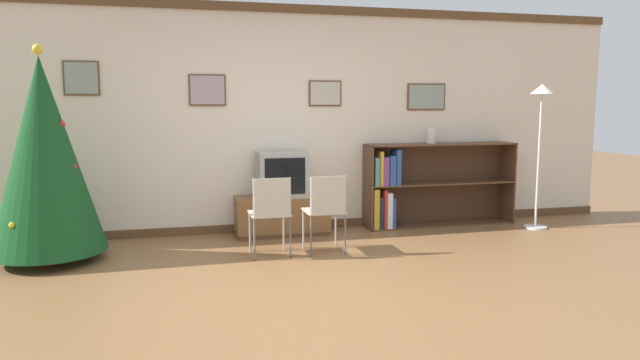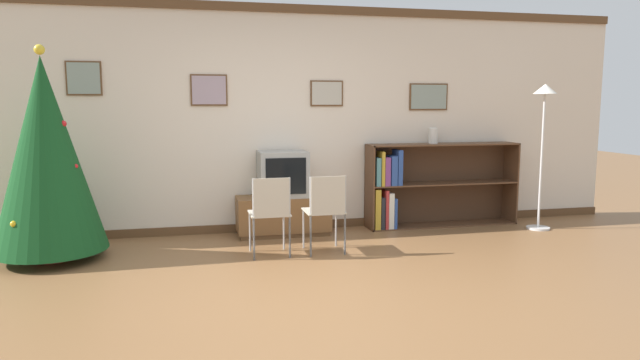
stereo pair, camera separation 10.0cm
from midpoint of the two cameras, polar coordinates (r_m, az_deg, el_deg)
name	(u,v)px [view 1 (the left image)]	position (r m, az deg, el deg)	size (l,w,h in m)	color
ground_plane	(318,294)	(4.76, -0.83, -11.33)	(24.00, 24.00, 0.00)	brown
wall_back	(269,120)	(6.91, -5.57, 6.04)	(9.14, 0.11, 2.70)	silver
christmas_tree	(45,156)	(6.14, -26.25, 2.21)	(1.08, 1.08, 2.11)	maroon
tv_console	(282,215)	(6.76, -4.24, -3.56)	(1.09, 0.45, 0.46)	brown
television	(282,174)	(6.68, -4.28, 0.60)	(0.57, 0.44, 0.53)	#9E9E99
folding_chair_left	(271,211)	(5.76, -5.45, -3.12)	(0.40, 0.40, 0.82)	#BCB29E
folding_chair_right	(326,209)	(5.87, 0.11, -2.88)	(0.40, 0.40, 0.82)	#BCB29E
bookshelf	(416,186)	(7.27, 9.23, -0.63)	(1.95, 0.36, 1.04)	brown
vase	(431,135)	(7.33, 10.65, 4.42)	(0.12, 0.12, 0.20)	silver
standing_lamp	(541,118)	(7.45, 20.85, 5.79)	(0.28, 0.28, 1.78)	silver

